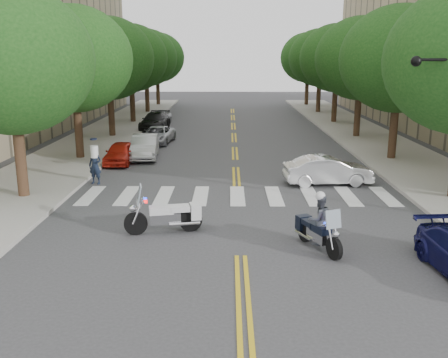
{
  "coord_description": "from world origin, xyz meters",
  "views": [
    {
      "loc": [
        -0.35,
        -13.69,
        5.71
      ],
      "look_at": [
        -0.54,
        4.2,
        1.3
      ],
      "focal_mm": 40.0,
      "sensor_mm": 36.0,
      "label": 1
    }
  ],
  "objects_px": {
    "motorcycle_parked": "(170,216)",
    "officer_standing": "(95,166)",
    "motorcycle_police": "(318,223)",
    "convertible": "(328,170)"
  },
  "relations": [
    {
      "from": "motorcycle_police",
      "to": "officer_standing",
      "type": "xyz_separation_m",
      "value": [
        -8.81,
        7.9,
        0.04
      ]
    },
    {
      "from": "officer_standing",
      "to": "convertible",
      "type": "relative_size",
      "value": 0.43
    },
    {
      "from": "motorcycle_parked",
      "to": "officer_standing",
      "type": "xyz_separation_m",
      "value": [
        -4.18,
        6.46,
        0.27
      ]
    },
    {
      "from": "motorcycle_police",
      "to": "officer_standing",
      "type": "height_order",
      "value": "motorcycle_police"
    },
    {
      "from": "officer_standing",
      "to": "convertible",
      "type": "height_order",
      "value": "officer_standing"
    },
    {
      "from": "convertible",
      "to": "motorcycle_police",
      "type": "bearing_deg",
      "value": 162.0
    },
    {
      "from": "officer_standing",
      "to": "convertible",
      "type": "xyz_separation_m",
      "value": [
        10.63,
        0.0,
        -0.2
      ]
    },
    {
      "from": "motorcycle_police",
      "to": "motorcycle_parked",
      "type": "bearing_deg",
      "value": -40.02
    },
    {
      "from": "motorcycle_police",
      "to": "officer_standing",
      "type": "bearing_deg",
      "value": -64.66
    },
    {
      "from": "motorcycle_parked",
      "to": "convertible",
      "type": "height_order",
      "value": "motorcycle_parked"
    }
  ]
}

